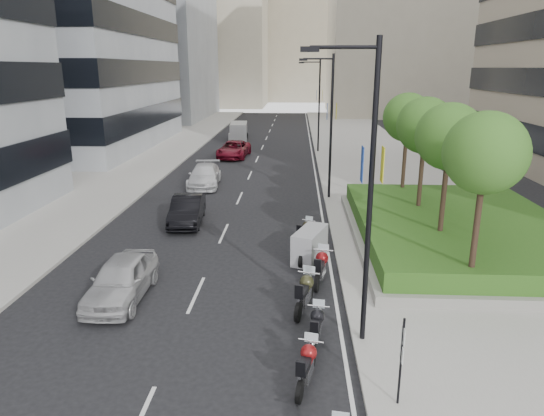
# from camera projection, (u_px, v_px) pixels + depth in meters

# --- Properties ---
(ground) EXTENTS (160.00, 160.00, 0.00)m
(ground) POSITION_uv_depth(u_px,v_px,m) (219.00, 356.00, 14.27)
(ground) COLOR black
(ground) RESTS_ON ground
(sidewalk_right) EXTENTS (10.00, 100.00, 0.15)m
(sidewalk_right) POSITION_uv_depth(u_px,v_px,m) (374.00, 164.00, 42.57)
(sidewalk_right) COLOR #9E9B93
(sidewalk_right) RESTS_ON ground
(sidewalk_left) EXTENTS (8.00, 100.00, 0.15)m
(sidewalk_left) POSITION_uv_depth(u_px,v_px,m) (139.00, 161.00, 43.62)
(sidewalk_left) COLOR #9E9B93
(sidewalk_left) RESTS_ON ground
(lane_edge) EXTENTS (0.12, 100.00, 0.01)m
(lane_edge) POSITION_uv_depth(u_px,v_px,m) (314.00, 164.00, 42.86)
(lane_edge) COLOR silver
(lane_edge) RESTS_ON ground
(lane_centre) EXTENTS (0.12, 100.00, 0.01)m
(lane_centre) POSITION_uv_depth(u_px,v_px,m) (255.00, 163.00, 43.12)
(lane_centre) COLOR silver
(lane_centre) RESTS_ON ground
(building_grey_far) EXTENTS (22.00, 26.00, 30.00)m
(building_grey_far) POSITION_uv_depth(u_px,v_px,m) (137.00, 24.00, 78.42)
(building_grey_far) COLOR gray
(building_grey_far) RESTS_ON ground
(building_cream_right) EXTENTS (28.00, 24.00, 36.00)m
(building_cream_right) POSITION_uv_depth(u_px,v_px,m) (412.00, 9.00, 84.88)
(building_cream_right) COLOR #B7AD93
(building_cream_right) RESTS_ON ground
(building_cream_left) EXTENTS (26.00, 24.00, 34.00)m
(building_cream_left) POSITION_uv_depth(u_px,v_px,m) (207.00, 26.00, 106.34)
(building_cream_left) COLOR #B7AD93
(building_cream_left) RESTS_ON ground
(building_cream_centre) EXTENTS (30.00, 24.00, 38.00)m
(building_cream_centre) POSITION_uv_depth(u_px,v_px,m) (298.00, 24.00, 123.96)
(building_cream_centre) COLOR #B7AD93
(building_cream_centre) RESTS_ON ground
(planter) EXTENTS (10.00, 14.00, 0.40)m
(planter) POSITION_uv_depth(u_px,v_px,m) (458.00, 237.00, 23.26)
(planter) COLOR gray
(planter) RESTS_ON sidewalk_right
(hedge) EXTENTS (9.40, 13.40, 0.80)m
(hedge) POSITION_uv_depth(u_px,v_px,m) (459.00, 225.00, 23.10)
(hedge) COLOR #1D4E16
(hedge) RESTS_ON planter
(tree_0) EXTENTS (2.80, 2.80, 6.30)m
(tree_0) POSITION_uv_depth(u_px,v_px,m) (485.00, 154.00, 16.17)
(tree_0) COLOR #332319
(tree_0) RESTS_ON planter
(tree_1) EXTENTS (2.80, 2.80, 6.30)m
(tree_1) POSITION_uv_depth(u_px,v_px,m) (450.00, 137.00, 20.01)
(tree_1) COLOR #332319
(tree_1) RESTS_ON planter
(tree_2) EXTENTS (2.80, 2.80, 6.30)m
(tree_2) POSITION_uv_depth(u_px,v_px,m) (425.00, 126.00, 23.84)
(tree_2) COLOR #332319
(tree_2) RESTS_ON planter
(tree_3) EXTENTS (2.80, 2.80, 6.30)m
(tree_3) POSITION_uv_depth(u_px,v_px,m) (408.00, 118.00, 27.68)
(tree_3) COLOR #332319
(tree_3) RESTS_ON planter
(lamp_post_0) EXTENTS (2.34, 0.45, 9.00)m
(lamp_post_0) POSITION_uv_depth(u_px,v_px,m) (366.00, 183.00, 13.61)
(lamp_post_0) COLOR black
(lamp_post_0) RESTS_ON ground
(lamp_post_1) EXTENTS (2.34, 0.45, 9.00)m
(lamp_post_1) POSITION_uv_depth(u_px,v_px,m) (329.00, 120.00, 29.91)
(lamp_post_1) COLOR black
(lamp_post_1) RESTS_ON ground
(lamp_post_2) EXTENTS (2.34, 0.45, 9.00)m
(lamp_post_2) POSITION_uv_depth(u_px,v_px,m) (318.00, 101.00, 47.18)
(lamp_post_2) COLOR black
(lamp_post_2) RESTS_ON ground
(parking_sign) EXTENTS (0.06, 0.32, 2.50)m
(parking_sign) POSITION_uv_depth(u_px,v_px,m) (401.00, 357.00, 11.71)
(parking_sign) COLOR black
(parking_sign) RESTS_ON ground
(motorcycle_1) EXTENTS (0.77, 2.06, 1.04)m
(motorcycle_1) POSITION_uv_depth(u_px,v_px,m) (307.00, 365.00, 12.90)
(motorcycle_1) COLOR black
(motorcycle_1) RESTS_ON ground
(motorcycle_2) EXTENTS (0.69, 2.06, 1.03)m
(motorcycle_2) POSITION_uv_depth(u_px,v_px,m) (317.00, 327.00, 14.84)
(motorcycle_2) COLOR black
(motorcycle_2) RESTS_ON ground
(motorcycle_3) EXTENTS (0.91, 2.33, 1.18)m
(motorcycle_3) POSITION_uv_depth(u_px,v_px,m) (305.00, 293.00, 16.90)
(motorcycle_3) COLOR black
(motorcycle_3) RESTS_ON ground
(motorcycle_4) EXTENTS (0.82, 2.35, 1.18)m
(motorcycle_4) POSITION_uv_depth(u_px,v_px,m) (321.00, 267.00, 19.06)
(motorcycle_4) COLOR black
(motorcycle_4) RESTS_ON ground
(motorcycle_5) EXTENTS (1.69, 2.51, 1.41)m
(motorcycle_5) POSITION_uv_depth(u_px,v_px,m) (310.00, 245.00, 21.23)
(motorcycle_5) COLOR black
(motorcycle_5) RESTS_ON ground
(motorcycle_6) EXTENTS (0.99, 1.92, 1.02)m
(motorcycle_6) POSITION_uv_depth(u_px,v_px,m) (305.00, 232.00, 23.41)
(motorcycle_6) COLOR black
(motorcycle_6) RESTS_ON ground
(car_a) EXTENTS (1.83, 4.52, 1.54)m
(car_a) POSITION_uv_depth(u_px,v_px,m) (121.00, 279.00, 17.67)
(car_a) COLOR #AFAFB1
(car_a) RESTS_ON ground
(car_b) EXTENTS (1.96, 4.64, 1.49)m
(car_b) POSITION_uv_depth(u_px,v_px,m) (187.00, 210.00, 26.30)
(car_b) COLOR black
(car_b) RESTS_ON ground
(car_c) EXTENTS (2.47, 5.32, 1.50)m
(car_c) POSITION_uv_depth(u_px,v_px,m) (204.00, 176.00, 34.68)
(car_c) COLOR silver
(car_c) RESTS_ON ground
(car_d) EXTENTS (2.95, 5.72, 1.54)m
(car_d) POSITION_uv_depth(u_px,v_px,m) (234.00, 149.00, 45.71)
(car_d) COLOR maroon
(car_d) RESTS_ON ground
(delivery_van) EXTENTS (2.23, 5.00, 2.04)m
(delivery_van) POSITION_uv_depth(u_px,v_px,m) (239.00, 132.00, 56.19)
(delivery_van) COLOR #B4B4B6
(delivery_van) RESTS_ON ground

